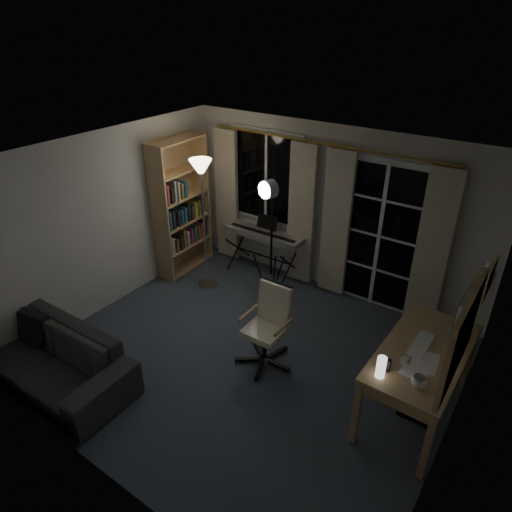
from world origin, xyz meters
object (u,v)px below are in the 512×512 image
Objects in this scene: sofa at (43,348)px; bookshelf at (179,210)px; studio_light at (269,204)px; keyboard_piano at (263,235)px; torchiere_lamp at (202,187)px; monitor at (464,309)px; desk at (422,359)px; mug at (419,381)px; office_chair at (270,318)px.

bookshelf is at bearing 98.88° from sofa.
bookshelf is at bearing -160.72° from studio_light.
keyboard_piano is 3.33m from sofa.
torchiere_lamp is 3.57m from monitor.
desk is 3.99m from sofa.
studio_light is 0.85× the size of sofa.
mug is (2.91, -1.89, 0.17)m from keyboard_piano.
keyboard_piano is at bearing 76.35° from sofa.
bookshelf is at bearing 155.92° from office_chair.
keyboard_piano reaches higher than desk.
bookshelf reaches higher than sofa.
torchiere_lamp is at bearing 153.13° from office_chair.
torchiere_lamp reaches higher than sofa.
studio_light is 14.05× the size of mug.
keyboard_piano is at bearing 20.99° from bookshelf.
monitor reaches higher than office_chair.
sofa is at bearing -93.36° from studio_light.
sofa is (-0.18, -2.53, -1.14)m from torchiere_lamp.
monitor is (3.00, -0.94, 0.41)m from keyboard_piano.
torchiere_lamp is at bearing 161.10° from mug.
mug is (3.44, -1.18, -0.70)m from torchiere_lamp.
torchiere_lamp is 1.25m from keyboard_piano.
torchiere_lamp is 0.90× the size of sofa.
keyboard_piano is 3.13m from desk.
office_chair reaches higher than sofa.
mug is at bearing 19.21° from sofa.
desk is (2.37, -0.86, -0.77)m from studio_light.
bookshelf is 1.34m from keyboard_piano.
bookshelf is 1.66× the size of keyboard_piano.
mug is at bearing -33.72° from keyboard_piano.
studio_light is (0.97, 0.18, -0.09)m from torchiere_lamp.
torchiere_lamp is at bearing -149.88° from studio_light.
mug reaches higher than sofa.
monitor is at bearing 84.21° from mug.
bookshelf is 4.11m from desk.
studio_light reaches higher than sofa.
studio_light is (0.44, -0.53, 0.78)m from keyboard_piano.
desk is (1.67, 0.15, 0.13)m from office_chair.
mug is (0.10, -0.50, 0.16)m from desk.
office_chair is at bearing -35.64° from studio_light.
bookshelf is 1.14× the size of studio_light.
studio_light is at bearing 10.53° from torchiere_lamp.
keyboard_piano is 2.20× the size of monitor.
sofa is (-1.15, -2.71, -1.05)m from studio_light.
sofa is at bearing -137.86° from office_chair.
monitor reaches higher than keyboard_piano.
torchiere_lamp is 1.54× the size of keyboard_piano.
office_chair is at bearing -54.18° from keyboard_piano.
torchiere_lamp is (0.67, -0.19, 0.57)m from bookshelf.
office_chair is (0.70, -1.01, -0.90)m from studio_light.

